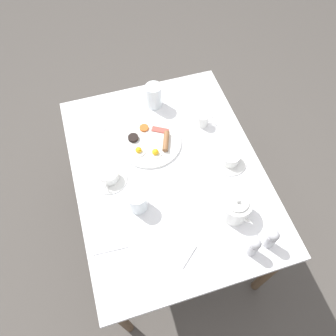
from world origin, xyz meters
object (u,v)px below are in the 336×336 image
Objects in this scene: breakfast_plate at (150,142)px; water_glass_tall at (154,96)px; water_glass_short at (138,201)px; fork_by_plate at (94,120)px; pepper_grinder at (254,246)px; napkin_folded at (176,248)px; teapot_near at (235,207)px; teacup_with_saucer_right at (230,159)px; fork_spare at (189,187)px; salt_grinder at (271,238)px; teacup_with_saucer_left at (109,177)px; knife_by_plate at (192,93)px; spoon_for_tea at (110,250)px; creamer_jug at (203,120)px.

water_glass_tall is at bearing 69.46° from breakfast_plate.
fork_by_plate is (-0.10, 0.53, -0.05)m from water_glass_short.
pepper_grinder is 0.30m from napkin_folded.
teacup_with_saucer_right is (0.08, 0.24, -0.03)m from teapot_near.
fork_spare is (0.14, 0.25, -0.00)m from napkin_folded.
water_glass_tall is at bearing 175.10° from teapot_near.
salt_grinder is at bearing -34.36° from water_glass_short.
teacup_with_saucer_left is 1.22× the size of water_glass_tall.
breakfast_plate is 1.54× the size of knife_by_plate.
water_glass_tall reaches higher than fork_by_plate.
teacup_with_saucer_left is 1.32× the size of pepper_grinder.
fork_spare is at bearing -70.84° from breakfast_plate.
breakfast_plate is 0.39m from knife_by_plate.
water_glass_short is 0.54m from fork_by_plate.
spoon_for_tea is (-0.06, -0.68, 0.00)m from fork_by_plate.
creamer_jug is at bearing 60.48° from napkin_folded.
breakfast_plate reaches higher than spoon_for_tea.
spoon_for_tea is (-0.16, -0.15, -0.05)m from water_glass_short.
teacup_with_saucer_right is 0.94× the size of napkin_folded.
teapot_near is 2.05× the size of water_glass_short.
pepper_grinder is at bearing -94.01° from knife_by_plate.
teacup_with_saucer_right is at bearing -87.24° from knife_by_plate.
napkin_folded is at bearing -64.17° from teacup_with_saucer_left.
water_glass_tall is 0.52m from fork_spare.
teacup_with_saucer_left is 0.68m from pepper_grinder.
knife_by_plate is 1.42× the size of spoon_for_tea.
water_glass_tall is 0.28m from creamer_jug.
salt_grinder is at bearing 6.99° from teapot_near.
knife_by_plate is (0.22, 0.02, -0.06)m from water_glass_tall.
fork_by_plate is at bearing 160.21° from creamer_jug.
water_glass_short is at bearing -128.43° from knife_by_plate.
spoon_for_tea is at bearing 164.09° from napkin_folded.
napkin_folded is at bearing 160.75° from pepper_grinder.
napkin_folded is at bearing -94.14° from breakfast_plate.
pepper_grinder is (0.38, -0.32, 0.01)m from water_glass_short.
water_glass_short is (-0.38, 0.14, -0.00)m from teapot_near.
teapot_near is at bearing -77.05° from water_glass_tall.
creamer_jug is at bearing -19.79° from fork_by_plate.
creamer_jug is at bearing 93.42° from salt_grinder.
spoon_for_tea is (-0.25, 0.07, -0.00)m from napkin_folded.
water_glass_tall is at bearing 49.74° from teacup_with_saucer_left.
teapot_near is at bearing -94.93° from knife_by_plate.
fork_spare is (0.01, -0.52, -0.06)m from water_glass_tall.
knife_by_plate is (0.06, 0.88, -0.06)m from pepper_grinder.
teapot_near is 0.23m from fork_spare.
creamer_jug reaches higher than breakfast_plate.
breakfast_plate is at bearing 146.85° from teacup_with_saucer_right.
fork_spare is at bearing -23.68° from teacup_with_saucer_left.
teacup_with_saucer_left reaches higher than fork_by_plate.
breakfast_plate reaches higher than napkin_folded.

